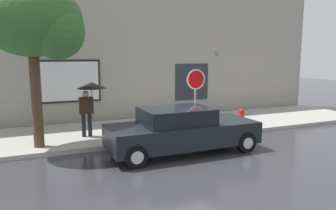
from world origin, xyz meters
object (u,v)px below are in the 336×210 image
object	(u,v)px
parked_car	(181,130)
fire_hydrant	(241,118)
street_tree	(37,23)
pedestrian_with_umbrella	(90,93)
stop_sign	(196,88)

from	to	relation	value
parked_car	fire_hydrant	size ratio (longest dim) A/B	6.40
street_tree	pedestrian_with_umbrella	bearing A→B (deg)	26.28
parked_car	fire_hydrant	world-z (taller)	parked_car
parked_car	pedestrian_with_umbrella	world-z (taller)	pedestrian_with_umbrella
fire_hydrant	stop_sign	bearing A→B (deg)	177.09
fire_hydrant	pedestrian_with_umbrella	world-z (taller)	pedestrian_with_umbrella
parked_car	street_tree	size ratio (longest dim) A/B	0.93
parked_car	pedestrian_with_umbrella	xyz separation A→B (m)	(-2.33, 2.59, 1.00)
parked_car	pedestrian_with_umbrella	bearing A→B (deg)	132.02
street_tree	stop_sign	size ratio (longest dim) A/B	2.15
pedestrian_with_umbrella	stop_sign	distance (m)	3.88
stop_sign	pedestrian_with_umbrella	bearing A→B (deg)	169.18
fire_hydrant	stop_sign	distance (m)	2.43
stop_sign	street_tree	bearing A→B (deg)	-179.25
parked_car	fire_hydrant	xyz separation A→B (m)	(3.54, 1.75, -0.19)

